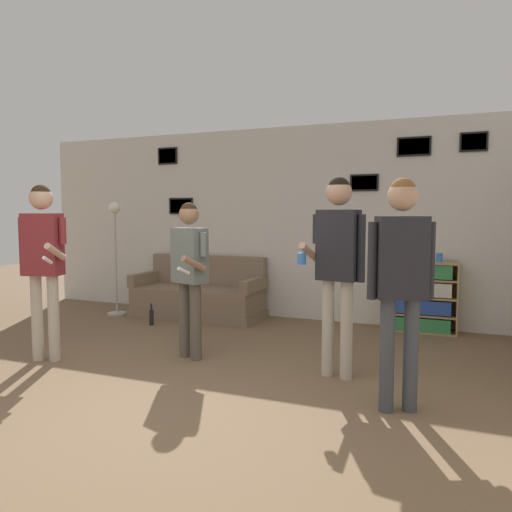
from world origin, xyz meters
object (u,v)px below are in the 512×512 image
at_px(person_player_foreground_left, 43,252).
at_px(person_spectator_near_bookshelf, 401,269).
at_px(person_player_foreground_center, 189,264).
at_px(drinking_cup, 439,258).
at_px(person_watcher_holding_cup, 338,254).
at_px(couch, 199,296).
at_px(floor_lamp, 115,246).
at_px(bookshelf, 422,297).
at_px(bottle_on_floor, 151,317).

relative_size(person_player_foreground_left, person_spectator_near_bookshelf, 1.01).
xyz_separation_m(person_player_foreground_center, drinking_cup, (2.31, 2.12, -0.03)).
bearing_deg(person_watcher_holding_cup, person_player_foreground_left, -167.85).
height_order(person_watcher_holding_cup, drinking_cup, person_watcher_holding_cup).
bearing_deg(person_spectator_near_bookshelf, person_watcher_holding_cup, 135.62).
distance_m(couch, floor_lamp, 1.43).
bearing_deg(person_player_foreground_center, person_watcher_holding_cup, -0.46).
distance_m(bookshelf, person_spectator_near_bookshelf, 2.81).
bearing_deg(person_player_foreground_left, floor_lamp, 110.58).
relative_size(floor_lamp, drinking_cup, 15.16).
xyz_separation_m(person_watcher_holding_cup, person_spectator_near_bookshelf, (0.61, -0.60, -0.05)).
relative_size(person_watcher_holding_cup, bottle_on_floor, 6.20).
bearing_deg(person_watcher_holding_cup, person_player_foreground_center, 179.54).
xyz_separation_m(person_player_foreground_left, person_watcher_holding_cup, (2.84, 0.61, 0.03)).
relative_size(bookshelf, floor_lamp, 0.54).
bearing_deg(person_watcher_holding_cup, bookshelf, 74.51).
relative_size(person_player_foreground_center, person_watcher_holding_cup, 0.88).
xyz_separation_m(bookshelf, person_watcher_holding_cup, (-0.59, -2.13, 0.69)).
relative_size(bookshelf, person_watcher_holding_cup, 0.49).
xyz_separation_m(bookshelf, drinking_cup, (0.18, -0.00, 0.50)).
bearing_deg(person_player_foreground_left, bookshelf, 38.63).
height_order(person_player_foreground_left, person_watcher_holding_cup, person_watcher_holding_cup).
xyz_separation_m(bookshelf, person_spectator_near_bookshelf, (0.02, -2.73, 0.64)).
height_order(person_player_foreground_left, bottle_on_floor, person_player_foreground_left).
xyz_separation_m(person_spectator_near_bookshelf, bottle_on_floor, (-3.39, 1.75, -0.97)).
xyz_separation_m(bookshelf, bottle_on_floor, (-3.37, -0.98, -0.33)).
relative_size(couch, person_player_foreground_center, 1.19).
distance_m(couch, person_player_foreground_left, 2.70).
distance_m(bookshelf, person_player_foreground_center, 3.05).
height_order(bookshelf, person_player_foreground_left, person_player_foreground_left).
height_order(bookshelf, person_player_foreground_center, person_player_foreground_center).
distance_m(person_player_foreground_left, bottle_on_floor, 2.02).
relative_size(person_spectator_near_bookshelf, bottle_on_floor, 5.98).
distance_m(couch, person_watcher_holding_cup, 3.26).
distance_m(floor_lamp, bottle_on_floor, 1.32).
bearing_deg(person_player_foreground_center, person_player_foreground_left, -154.56).
distance_m(person_player_foreground_center, bottle_on_floor, 1.90).
distance_m(couch, bookshelf, 3.09).
bearing_deg(person_player_foreground_left, person_spectator_near_bookshelf, 0.24).
bearing_deg(drinking_cup, bottle_on_floor, -164.58).
bearing_deg(person_spectator_near_bookshelf, person_player_foreground_left, -179.76).
bearing_deg(person_player_foreground_left, person_player_foreground_center, 25.44).
distance_m(bottle_on_floor, drinking_cup, 3.78).
bearing_deg(bookshelf, person_spectator_near_bookshelf, -89.58).
distance_m(couch, person_player_foreground_center, 2.25).
bearing_deg(couch, bottle_on_floor, -110.43).
relative_size(couch, person_player_foreground_left, 1.07).
xyz_separation_m(couch, person_spectator_near_bookshelf, (3.10, -2.53, 0.80)).
bearing_deg(drinking_cup, couch, -176.51).
height_order(floor_lamp, person_player_foreground_left, person_player_foreground_left).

